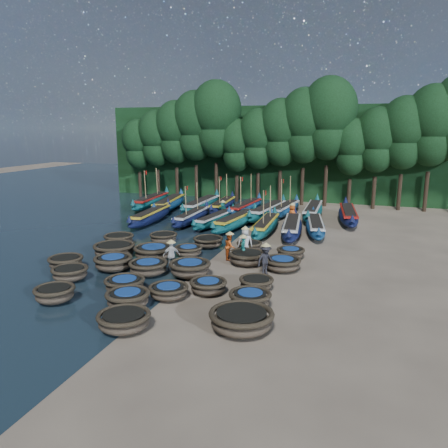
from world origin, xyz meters
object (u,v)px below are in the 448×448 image
(coracle_22, at_px, (208,242))
(fisherman_0, at_px, (245,242))
(coracle_11, at_px, (113,262))
(long_boat_17, at_px, (348,215))
(coracle_14, at_px, (256,283))
(long_boat_10, at_px, (169,204))
(fisherman_5, at_px, (223,209))
(coracle_1, at_px, (55,293))
(long_boat_3, at_px, (192,217))
(coracle_4, at_px, (241,320))
(coracle_24, at_px, (291,253))
(long_boat_12, at_px, (223,205))
(long_boat_15, at_px, (285,209))
(long_boat_8, at_px, (315,226))
(coracle_18, at_px, (247,257))
(long_boat_4, at_px, (215,219))
(coracle_8, at_px, (208,286))
(long_boat_5, at_px, (236,221))
(long_boat_14, at_px, (268,211))
(coracle_10, at_px, (66,262))
(long_boat_6, at_px, (266,226))
(coracle_2, at_px, (128,299))
(fisherman_1, at_px, (243,247))
(long_boat_7, at_px, (292,227))
(long_boat_16, at_px, (313,211))
(coracle_17, at_px, (189,250))
(fisherman_4, at_px, (172,254))
(coracle_3, at_px, (124,320))
(fisherman_2, at_px, (230,245))
(coracle_16, at_px, (154,252))
(fisherman_6, at_px, (292,214))
(fisherman_3, at_px, (266,259))
(coracle_13, at_px, (190,268))
(coracle_23, at_px, (249,246))
(coracle_9, at_px, (250,299))
(coracle_15, at_px, (114,250))
(long_boat_9, at_px, (152,201))
(long_boat_2, at_px, (151,216))
(coracle_19, at_px, (282,263))
(long_boat_13, at_px, (245,207))
(coracle_21, at_px, (164,237))

(coracle_22, relative_size, fisherman_0, 0.99)
(coracle_11, xyz_separation_m, long_boat_17, (11.71, 17.27, 0.12))
(coracle_14, bearing_deg, long_boat_10, 125.82)
(coracle_14, height_order, fisherman_5, fisherman_5)
(coracle_1, height_order, long_boat_3, long_boat_3)
(coracle_4, bearing_deg, coracle_24, 88.90)
(coracle_24, distance_m, long_boat_12, 16.01)
(long_boat_15, bearing_deg, long_boat_8, -54.05)
(coracle_18, bearing_deg, long_boat_4, 119.15)
(coracle_1, height_order, coracle_8, coracle_1)
(long_boat_5, relative_size, long_boat_14, 0.93)
(coracle_10, bearing_deg, long_boat_6, 54.22)
(coracle_2, relative_size, long_boat_5, 0.24)
(long_boat_14, relative_size, fisherman_1, 5.01)
(long_boat_7, xyz_separation_m, long_boat_16, (0.71, 6.88, 0.02))
(coracle_14, xyz_separation_m, coracle_17, (-5.31, 4.27, 0.01))
(long_boat_17, distance_m, fisherman_4, 18.33)
(coracle_18, xyz_separation_m, fisherman_4, (-3.74, -2.12, 0.43))
(long_boat_7, distance_m, fisherman_1, 7.73)
(long_boat_12, bearing_deg, coracle_3, -83.53)
(long_boat_17, bearing_deg, fisherman_5, -176.24)
(fisherman_2, bearing_deg, coracle_16, 98.68)
(long_boat_17, height_order, fisherman_6, fisherman_6)
(coracle_22, relative_size, fisherman_3, 1.06)
(coracle_13, relative_size, long_boat_5, 0.30)
(coracle_22, relative_size, long_boat_6, 0.25)
(coracle_14, relative_size, coracle_23, 1.18)
(coracle_18, height_order, fisherman_5, fisherman_5)
(coracle_9, xyz_separation_m, long_boat_7, (-0.47, 13.89, 0.14))
(long_boat_3, relative_size, long_boat_10, 0.86)
(coracle_9, distance_m, fisherman_2, 7.26)
(coracle_15, height_order, coracle_24, coracle_15)
(coracle_24, relative_size, long_boat_9, 0.20)
(long_boat_2, height_order, long_boat_5, long_boat_2)
(coracle_2, distance_m, fisherman_6, 19.09)
(coracle_19, bearing_deg, long_boat_7, 95.96)
(coracle_19, xyz_separation_m, fisherman_2, (-3.38, 1.15, 0.45))
(coracle_17, bearing_deg, long_boat_13, 91.21)
(coracle_3, relative_size, fisherman_2, 1.24)
(coracle_4, relative_size, long_boat_12, 0.32)
(coracle_14, bearing_deg, long_boat_7, 91.10)
(coracle_13, bearing_deg, coracle_19, 29.45)
(coracle_22, bearing_deg, long_boat_7, 47.95)
(coracle_17, distance_m, fisherman_2, 2.64)
(long_boat_10, xyz_separation_m, long_boat_16, (13.53, 0.56, -0.01))
(long_boat_10, height_order, long_boat_17, long_boat_10)
(coracle_15, height_order, long_boat_16, long_boat_16)
(coracle_2, distance_m, coracle_21, 11.23)
(coracle_18, height_order, long_boat_10, long_boat_10)
(coracle_18, bearing_deg, fisherman_1, 129.60)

